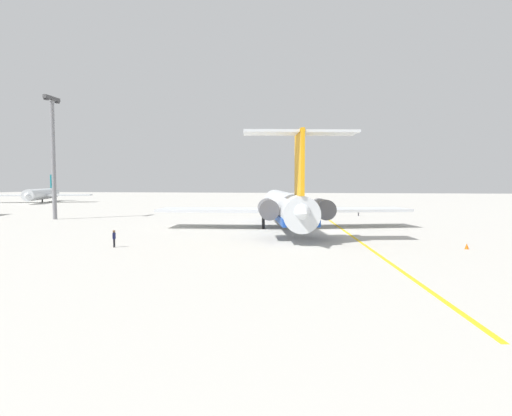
# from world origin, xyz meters

# --- Properties ---
(ground) EXTENTS (395.45, 395.45, 0.00)m
(ground) POSITION_xyz_m (0.00, 0.00, 0.00)
(ground) COLOR #B7B5AD
(main_jetliner) EXTENTS (39.85, 35.41, 11.65)m
(main_jetliner) POSITION_xyz_m (1.81, 6.32, 3.18)
(main_jetliner) COLOR silver
(main_jetliner) RESTS_ON ground
(airliner_far_right) EXTENTS (29.12, 29.23, 8.93)m
(airliner_far_right) POSITION_xyz_m (66.14, 87.34, 2.63)
(airliner_far_right) COLOR silver
(airliner_far_right) RESTS_ON ground
(ground_crew_near_nose) EXTENTS (0.27, 0.40, 1.69)m
(ground_crew_near_nose) POSITION_xyz_m (25.86, -5.80, 1.07)
(ground_crew_near_nose) COLOR black
(ground_crew_near_nose) RESTS_ON ground
(ground_crew_near_tail) EXTENTS (0.42, 0.27, 1.70)m
(ground_crew_near_tail) POSITION_xyz_m (-17.27, 21.65, 1.08)
(ground_crew_near_tail) COLOR black
(ground_crew_near_tail) RESTS_ON ground
(safety_cone_nose) EXTENTS (0.40, 0.40, 0.55)m
(safety_cone_nose) POSITION_xyz_m (-13.61, -12.08, 0.28)
(safety_cone_nose) COLOR #EA590F
(safety_cone_nose) RESTS_ON ground
(taxiway_centreline) EXTENTS (83.08, 8.28, 0.01)m
(taxiway_centreline) POSITION_xyz_m (2.92, -1.31, 0.00)
(taxiway_centreline) COLOR gold
(taxiway_centreline) RESTS_ON ground
(light_mast) EXTENTS (4.00, 0.70, 20.81)m
(light_mast) POSITION_xyz_m (11.04, 46.52, 11.59)
(light_mast) COLOR slate
(light_mast) RESTS_ON ground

